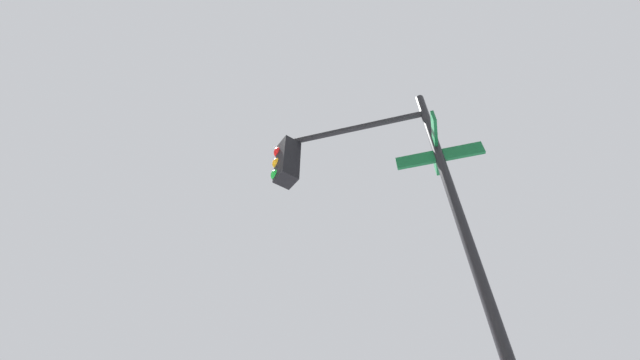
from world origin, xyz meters
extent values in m
cylinder|color=black|center=(-7.22, -7.24, 3.08)|extent=(0.12, 0.12, 6.15)
cylinder|color=black|center=(-6.40, -6.57, 5.75)|extent=(1.69, 1.41, 0.09)
cube|color=black|center=(-5.58, -5.91, 5.30)|extent=(0.28, 0.28, 0.80)
sphere|color=red|center=(-5.46, -5.81, 5.55)|extent=(0.18, 0.18, 0.18)
sphere|color=orange|center=(-5.46, -5.81, 5.30)|extent=(0.18, 0.18, 0.18)
sphere|color=green|center=(-5.46, -5.81, 5.05)|extent=(0.18, 0.18, 0.18)
cube|color=#0F5128|center=(-7.22, -7.24, 4.82)|extent=(0.88, 0.73, 0.20)
cube|color=#0F5128|center=(-7.22, -7.24, 5.04)|extent=(0.66, 0.80, 0.20)
camera|label=1|loc=(-8.92, -4.13, 1.27)|focal=20.55mm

